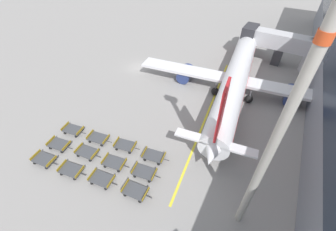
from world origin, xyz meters
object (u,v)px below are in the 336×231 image
object	(u,v)px
baggage_dolly_row_mid_a_col_b	(87,152)
baggage_dolly_row_mid_a_col_c	(114,162)
baggage_dolly_row_mid_b_col_c	(125,145)
baggage_dolly_row_mid_a_col_a	(59,144)
baggage_dolly_row_mid_b_col_b	(98,138)
airplane	(237,74)
baggage_dolly_row_mid_a_col_d	(144,172)
apron_light_mast	(282,126)
baggage_dolly_row_near_col_c	(102,179)
baggage_dolly_row_near_col_a	(44,159)
baggage_dolly_row_near_col_d	(136,191)
baggage_dolly_row_mid_b_col_a	(73,130)
baggage_dolly_row_near_col_b	(71,170)
baggage_dolly_row_mid_b_col_d	(154,156)

from	to	relation	value
baggage_dolly_row_mid_a_col_b	baggage_dolly_row_mid_a_col_c	bearing A→B (deg)	4.30
baggage_dolly_row_mid_a_col_c	baggage_dolly_row_mid_b_col_c	xyz separation A→B (m)	(-0.40, 2.79, 0.00)
baggage_dolly_row_mid_a_col_a	baggage_dolly_row_mid_b_col_b	xyz separation A→B (m)	(3.76, 3.16, 0.00)
baggage_dolly_row_mid_b_col_b	baggage_dolly_row_mid_b_col_c	bearing A→B (deg)	8.91
airplane	baggage_dolly_row_mid_b_col_c	xyz separation A→B (m)	(-8.94, -19.55, -2.36)
baggage_dolly_row_mid_a_col_c	baggage_dolly_row_mid_a_col_d	distance (m)	3.93
baggage_dolly_row_mid_a_col_c	baggage_dolly_row_mid_a_col_d	bearing A→B (deg)	7.19
apron_light_mast	baggage_dolly_row_mid_a_col_c	bearing A→B (deg)	-178.18
baggage_dolly_row_near_col_c	baggage_dolly_row_mid_a_col_a	world-z (taller)	same
baggage_dolly_row_near_col_a	baggage_dolly_row_near_col_d	distance (m)	12.20
baggage_dolly_row_near_col_a	apron_light_mast	xyz separation A→B (m)	(22.60, 3.99, 12.38)
baggage_dolly_row_mid_a_col_a	baggage_dolly_row_mid_b_col_b	distance (m)	4.91
baggage_dolly_row_near_col_d	baggage_dolly_row_mid_a_col_c	bearing A→B (deg)	155.52
airplane	baggage_dolly_row_mid_b_col_a	size ratio (longest dim) A/B	11.73
baggage_dolly_row_mid_a_col_a	baggage_dolly_row_near_col_b	bearing A→B (deg)	-26.75
airplane	baggage_dolly_row_near_col_a	xyz separation A→B (m)	(-16.36, -25.86, -2.36)
baggage_dolly_row_near_col_c	baggage_dolly_row_near_col_d	world-z (taller)	same
baggage_dolly_row_mid_a_col_c	baggage_dolly_row_near_col_b	bearing A→B (deg)	-140.38
baggage_dolly_row_mid_a_col_c	baggage_dolly_row_mid_a_col_d	xyz separation A→B (m)	(3.90, 0.49, 0.00)
baggage_dolly_row_mid_a_col_a	baggage_dolly_row_mid_a_col_b	world-z (taller)	same
baggage_dolly_row_mid_a_col_a	baggage_dolly_row_mid_b_col_b	world-z (taller)	same
baggage_dolly_row_mid_b_col_a	baggage_dolly_row_mid_a_col_c	bearing A→B (deg)	-12.20
baggage_dolly_row_mid_a_col_c	apron_light_mast	xyz separation A→B (m)	(14.78, 0.47, 12.38)
baggage_dolly_row_mid_a_col_a	airplane	bearing A→B (deg)	54.57
baggage_dolly_row_near_col_b	baggage_dolly_row_mid_b_col_c	bearing A→B (deg)	60.27
baggage_dolly_row_near_col_b	baggage_dolly_row_mid_b_col_c	world-z (taller)	same
baggage_dolly_row_mid_a_col_d	baggage_dolly_row_mid_b_col_b	bearing A→B (deg)	168.35
airplane	baggage_dolly_row_mid_a_col_a	distance (m)	28.72
apron_light_mast	baggage_dolly_row_mid_b_col_d	bearing A→B (deg)	167.12
baggage_dolly_row_mid_a_col_b	baggage_dolly_row_mid_b_col_d	distance (m)	8.34
baggage_dolly_row_mid_a_col_a	apron_light_mast	world-z (taller)	apron_light_mast
baggage_dolly_row_mid_b_col_a	apron_light_mast	bearing A→B (deg)	-3.32
baggage_dolly_row_mid_a_col_d	baggage_dolly_row_mid_b_col_a	world-z (taller)	same
baggage_dolly_row_near_col_a	baggage_dolly_row_mid_b_col_d	xyz separation A→B (m)	(11.51, 6.52, 0.00)
baggage_dolly_row_near_col_d	baggage_dolly_row_mid_b_col_b	world-z (taller)	same
baggage_dolly_row_near_col_d	baggage_dolly_row_mid_a_col_c	xyz separation A→B (m)	(-4.28, 1.95, 0.00)
airplane	baggage_dolly_row_mid_a_col_d	xyz separation A→B (m)	(-4.64, -21.85, -2.36)
baggage_dolly_row_near_col_a	baggage_dolly_row_mid_b_col_d	distance (m)	13.23
baggage_dolly_row_mid_b_col_a	baggage_dolly_row_mid_b_col_d	size ratio (longest dim) A/B	1.00
baggage_dolly_row_near_col_b	baggage_dolly_row_mid_b_col_a	bearing A→B (deg)	133.01
baggage_dolly_row_mid_b_col_d	baggage_dolly_row_mid_b_col_a	bearing A→B (deg)	-174.38
baggage_dolly_row_mid_a_col_d	baggage_dolly_row_mid_b_col_a	bearing A→B (deg)	173.85
baggage_dolly_row_near_col_a	baggage_dolly_row_mid_b_col_d	world-z (taller)	same
baggage_dolly_row_mid_a_col_a	baggage_dolly_row_near_col_c	bearing A→B (deg)	-10.21
baggage_dolly_row_mid_b_col_b	apron_light_mast	distance (m)	22.80
airplane	baggage_dolly_row_mid_a_col_b	xyz separation A→B (m)	(-12.50, -22.64, -2.36)
baggage_dolly_row_mid_a_col_a	baggage_dolly_row_mid_b_col_b	size ratio (longest dim) A/B	1.00
baggage_dolly_row_near_col_c	baggage_dolly_row_mid_a_col_c	xyz separation A→B (m)	(-0.14, 2.46, 0.00)
airplane	baggage_dolly_row_mid_b_col_b	bearing A→B (deg)	-122.48
baggage_dolly_row_mid_a_col_c	baggage_dolly_row_mid_b_col_a	distance (m)	8.59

